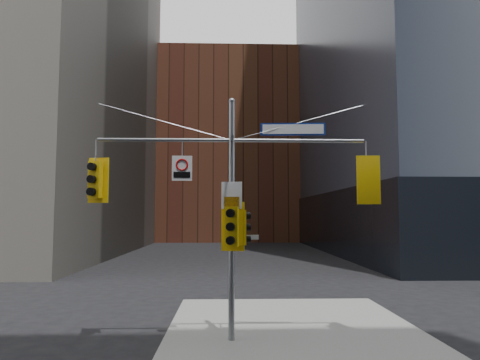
{
  "coord_description": "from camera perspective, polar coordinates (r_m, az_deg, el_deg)",
  "views": [
    {
      "loc": [
        -0.13,
        -10.71,
        3.76
      ],
      "look_at": [
        0.25,
        2.0,
        4.8
      ],
      "focal_mm": 32.0,
      "sensor_mm": 36.0,
      "label": 1
    }
  ],
  "objects": [
    {
      "name": "sidewalk_corner",
      "position": [
        15.31,
        6.69,
        -18.58
      ],
      "size": [
        8.0,
        8.0,
        0.15
      ],
      "primitive_type": "cube",
      "color": "gray",
      "rests_on": "ground"
    },
    {
      "name": "brick_midrise",
      "position": [
        69.47,
        -1.59,
        3.79
      ],
      "size": [
        26.0,
        20.0,
        28.0
      ],
      "primitive_type": "cube",
      "color": "brown",
      "rests_on": "ground"
    },
    {
      "name": "signal_assembly",
      "position": [
        12.72,
        -1.12,
        -1.73
      ],
      "size": [
        8.0,
        0.8,
        7.3
      ],
      "color": "gray",
      "rests_on": "ground"
    },
    {
      "name": "traffic_light_west_arm",
      "position": [
        13.34,
        -18.73,
        0.03
      ],
      "size": [
        0.64,
        0.58,
        1.36
      ],
      "rotation": [
        0.0,
        0.0,
        -0.22
      ],
      "color": "yellow",
      "rests_on": "ground"
    },
    {
      "name": "traffic_light_east_arm",
      "position": [
        13.42,
        16.54,
        -0.05
      ],
      "size": [
        0.69,
        0.56,
        1.45
      ],
      "rotation": [
        0.0,
        0.0,
        3.09
      ],
      "color": "yellow",
      "rests_on": "ground"
    },
    {
      "name": "traffic_light_pole_side",
      "position": [
        12.73,
        0.33,
        -6.35
      ],
      "size": [
        0.44,
        0.38,
        1.03
      ],
      "rotation": [
        0.0,
        0.0,
        1.78
      ],
      "color": "yellow",
      "rests_on": "ground"
    },
    {
      "name": "traffic_light_pole_front",
      "position": [
        12.44,
        -1.11,
        -6.23
      ],
      "size": [
        0.68,
        0.6,
        1.43
      ],
      "rotation": [
        0.0,
        0.0,
        -0.18
      ],
      "color": "yellow",
      "rests_on": "ground"
    },
    {
      "name": "street_sign_blade",
      "position": [
        13.12,
        7.07,
        6.74
      ],
      "size": [
        1.95,
        0.18,
        0.38
      ],
      "rotation": [
        0.0,
        0.0,
        -0.07
      ],
      "color": "navy",
      "rests_on": "ground"
    },
    {
      "name": "regulatory_sign_arm",
      "position": [
        12.83,
        -7.74,
        1.68
      ],
      "size": [
        0.6,
        0.06,
        0.75
      ],
      "rotation": [
        0.0,
        0.0,
        0.01
      ],
      "color": "silver",
      "rests_on": "ground"
    },
    {
      "name": "regulatory_sign_pole",
      "position": [
        12.6,
        -1.11,
        -2.14
      ],
      "size": [
        0.61,
        0.1,
        0.8
      ],
      "rotation": [
        0.0,
        0.0,
        -0.12
      ],
      "color": "silver",
      "rests_on": "ground"
    },
    {
      "name": "street_blade_ew",
      "position": [
        12.74,
        0.92,
        -7.64
      ],
      "size": [
        0.71,
        0.07,
        0.14
      ],
      "rotation": [
        0.0,
        0.0,
        0.06
      ],
      "color": "silver",
      "rests_on": "ground"
    },
    {
      "name": "street_blade_ns",
      "position": [
        13.18,
        -1.15,
        -8.18
      ],
      "size": [
        0.05,
        0.84,
        0.17
      ],
      "rotation": [
        0.0,
        0.0,
        0.02
      ],
      "color": "#145926",
      "rests_on": "ground"
    }
  ]
}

